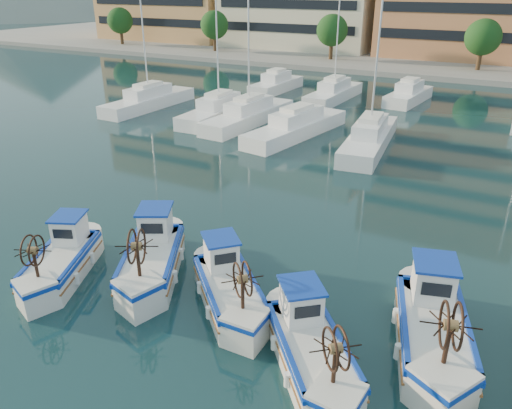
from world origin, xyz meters
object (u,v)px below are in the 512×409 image
Objects in this scene: fishing_boat_b at (152,256)px; fishing_boat_d at (310,345)px; fishing_boat_c at (229,286)px; fishing_boat_a at (62,259)px; fishing_boat_e at (433,325)px.

fishing_boat_b is 1.12× the size of fishing_boat_d.
fishing_boat_b is 3.44m from fishing_boat_c.
fishing_boat_b is at bearing 129.98° from fishing_boat_c.
fishing_boat_a is 0.91× the size of fishing_boat_b.
fishing_boat_a is 3.27m from fishing_boat_b.
fishing_boat_a is 1.02× the size of fishing_boat_d.
fishing_boat_c is at bearing 117.49° from fishing_boat_d.
fishing_boat_d is at bearing -67.73° from fishing_boat_c.
fishing_boat_c is (3.43, -0.25, -0.06)m from fishing_boat_b.
fishing_boat_d is 0.85× the size of fishing_boat_e.
fishing_boat_c is 0.97× the size of fishing_boat_d.
fishing_boat_e reaches higher than fishing_boat_a.
fishing_boat_d is at bearing -24.84° from fishing_boat_a.
fishing_boat_a is at bearing 146.66° from fishing_boat_c.
fishing_boat_d is (6.96, -1.67, -0.05)m from fishing_boat_b.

